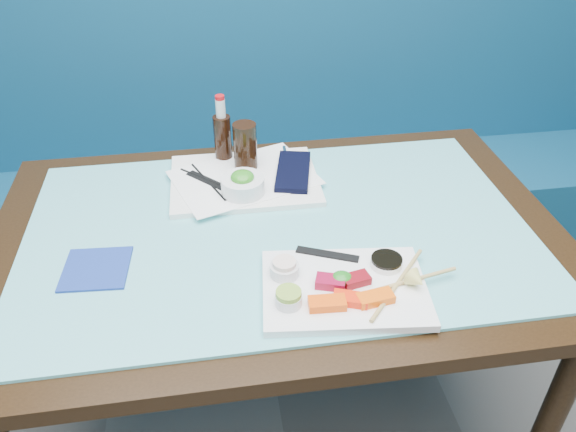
{
  "coord_description": "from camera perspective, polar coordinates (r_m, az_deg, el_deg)",
  "views": [
    {
      "loc": [
        -0.14,
        0.36,
        1.58
      ],
      "look_at": [
        0.02,
        1.44,
        0.8
      ],
      "focal_mm": 35.0,
      "sensor_mm": 36.0,
      "label": 1
    }
  ],
  "objects": [
    {
      "name": "dining_table",
      "position": [
        1.43,
        -0.95,
        -4.12
      ],
      "size": [
        1.4,
        0.9,
        0.75
      ],
      "color": "black",
      "rests_on": "ground"
    },
    {
      "name": "glass_top",
      "position": [
        1.38,
        -0.98,
        -1.32
      ],
      "size": [
        1.22,
        0.76,
        0.01
      ],
      "primitive_type": "cube",
      "color": "#64C2C8",
      "rests_on": "dining_table"
    },
    {
      "name": "lemon_wedge",
      "position": [
        1.2,
        12.98,
        -6.4
      ],
      "size": [
        0.05,
        0.05,
        0.04
      ],
      "primitive_type": "cone",
      "rotation": [
        1.57,
        0.0,
        0.46
      ],
      "color": "#E5DD6C",
      "rests_on": "sashimi_plate"
    },
    {
      "name": "paper_placemat",
      "position": [
        1.54,
        -4.45,
        3.93
      ],
      "size": [
        0.43,
        0.36,
        0.0
      ],
      "primitive_type": "cube",
      "rotation": [
        0.0,
        0.0,
        0.32
      ],
      "color": "white",
      "rests_on": "serving_tray"
    },
    {
      "name": "salmon_right",
      "position": [
        1.16,
        8.87,
        -8.24
      ],
      "size": [
        0.08,
        0.05,
        0.02
      ],
      "primitive_type": "cube",
      "rotation": [
        0.0,
        0.0,
        0.14
      ],
      "color": "#FF5C0A",
      "rests_on": "sashimi_plate"
    },
    {
      "name": "serving_tray",
      "position": [
        1.55,
        -4.43,
        3.66
      ],
      "size": [
        0.4,
        0.3,
        0.01
      ],
      "primitive_type": "cube",
      "rotation": [
        0.0,
        0.0,
        -0.01
      ],
      "color": "white",
      "rests_on": "glass_top"
    },
    {
      "name": "cola_bottle_cap",
      "position": [
        1.57,
        -6.96,
        11.87
      ],
      "size": [
        0.03,
        0.03,
        0.01
      ],
      "primitive_type": "cylinder",
      "rotation": [
        0.0,
        0.0,
        -0.24
      ],
      "color": "red",
      "rests_on": "cola_bottle_neck"
    },
    {
      "name": "booth_bench",
      "position": [
        2.28,
        -3.83,
        3.56
      ],
      "size": [
        3.0,
        0.56,
        1.17
      ],
      "color": "navy",
      "rests_on": "ground"
    },
    {
      "name": "blue_napkin",
      "position": [
        1.32,
        -18.91,
        -5.09
      ],
      "size": [
        0.15,
        0.15,
        0.01
      ],
      "primitive_type": "cube",
      "rotation": [
        0.0,
        0.0,
        -0.07
      ],
      "color": "navy",
      "rests_on": "glass_top"
    },
    {
      "name": "cola_glass",
      "position": [
        1.56,
        -4.37,
        7.06
      ],
      "size": [
        0.08,
        0.08,
        0.13
      ],
      "primitive_type": "cylinder",
      "rotation": [
        0.0,
        0.0,
        0.3
      ],
      "color": "black",
      "rests_on": "serving_tray"
    },
    {
      "name": "cola_bottle_neck",
      "position": [
        1.58,
        -6.87,
        10.83
      ],
      "size": [
        0.03,
        0.03,
        0.05
      ],
      "primitive_type": "cylinder",
      "rotation": [
        0.0,
        0.0,
        -0.04
      ],
      "color": "silver",
      "rests_on": "cola_bottle_body"
    },
    {
      "name": "ginger_fill",
      "position": [
        1.19,
        -0.37,
        -4.8
      ],
      "size": [
        0.06,
        0.06,
        0.01
      ],
      "primitive_type": "cylinder",
      "rotation": [
        0.0,
        0.0,
        -0.29
      ],
      "color": "beige",
      "rests_on": "ramekin_ginger"
    },
    {
      "name": "wasabi_fill",
      "position": [
        1.13,
        0.06,
        -7.87
      ],
      "size": [
        0.06,
        0.06,
        0.01
      ],
      "primitive_type": "cylinder",
      "rotation": [
        0.0,
        0.0,
        0.25
      ],
      "color": "#83AF38",
      "rests_on": "ramekin_wasabi"
    },
    {
      "name": "black_chopstick_a",
      "position": [
        1.53,
        -8.11,
        3.46
      ],
      "size": [
        0.09,
        0.2,
        0.01
      ],
      "primitive_type": "cylinder",
      "rotation": [
        1.57,
        0.0,
        0.39
      ],
      "color": "black",
      "rests_on": "serving_tray"
    },
    {
      "name": "salmon_left",
      "position": [
        1.14,
        3.99,
        -8.85
      ],
      "size": [
        0.08,
        0.04,
        0.02
      ],
      "primitive_type": "cube",
      "rotation": [
        0.0,
        0.0,
        -0.06
      ],
      "color": "#FF510A",
      "rests_on": "sashimi_plate"
    },
    {
      "name": "seaweed_garnish",
      "position": [
        1.19,
        5.47,
        -6.32
      ],
      "size": [
        0.05,
        0.04,
        0.03
      ],
      "primitive_type": "ellipsoid",
      "rotation": [
        0.0,
        0.0,
        -0.01
      ],
      "color": "#1E791C",
      "rests_on": "sashimi_plate"
    },
    {
      "name": "salmon_mid",
      "position": [
        1.15,
        6.39,
        -8.39
      ],
      "size": [
        0.08,
        0.06,
        0.02
      ],
      "primitive_type": "cube",
      "rotation": [
        0.0,
        0.0,
        -0.35
      ],
      "color": "#FF2A0A",
      "rests_on": "sashimi_plate"
    },
    {
      "name": "chopstick_sleeve",
      "position": [
        1.27,
        4.02,
        -3.89
      ],
      "size": [
        0.14,
        0.08,
        0.0
      ],
      "primitive_type": "cube",
      "rotation": [
        0.0,
        0.0,
        -0.42
      ],
      "color": "black",
      "rests_on": "sashimi_plate"
    },
    {
      "name": "tray_sleeve",
      "position": [
        1.53,
        -7.96,
        3.45
      ],
      "size": [
        0.13,
        0.13,
        0.0
      ],
      "primitive_type": "cube",
      "rotation": [
        0.0,
        0.0,
        0.76
      ],
      "color": "black",
      "rests_on": "serving_tray"
    },
    {
      "name": "soy_dish",
      "position": [
        1.25,
        9.96,
        -4.72
      ],
      "size": [
        0.07,
        0.07,
        0.01
      ],
      "primitive_type": "cylinder",
      "rotation": [
        0.0,
        0.0,
        0.02
      ],
      "color": "white",
      "rests_on": "sashimi_plate"
    },
    {
      "name": "ramekin_wasabi",
      "position": [
        1.14,
        0.06,
        -8.49
      ],
      "size": [
        0.06,
        0.06,
        0.02
      ],
      "primitive_type": "cylinder",
      "rotation": [
        0.0,
        0.0,
        0.0
      ],
      "color": "white",
      "rests_on": "sashimi_plate"
    },
    {
      "name": "black_chopstick_b",
      "position": [
        1.53,
        -7.81,
        3.49
      ],
      "size": [
        0.17,
        0.16,
        0.01
      ],
      "primitive_type": "cylinder",
      "rotation": [
        1.57,
        0.0,
        0.8
      ],
      "color": "black",
      "rests_on": "serving_tray"
    },
    {
      "name": "tuna_right",
      "position": [
        1.2,
        6.92,
        -6.43
      ],
      "size": [
        0.06,
        0.05,
        0.02
      ],
      "primitive_type": "cube",
      "rotation": [
        0.0,
        0.0,
        0.21
      ],
      "color": "maroon",
      "rests_on": "sashimi_plate"
    },
    {
      "name": "navy_pouch",
      "position": [
        1.55,
        0.52,
        4.55
      ],
      "size": [
        0.13,
        0.22,
        0.02
      ],
      "primitive_type": "cube",
      "rotation": [
        0.0,
        0.0,
        -0.22
      ],
      "color": "black",
      "rests_on": "serving_tray"
    },
    {
      "name": "soy_fill",
      "position": [
        1.24,
        10.0,
        -4.36
      ],
      "size": [
        0.07,
        0.07,
        0.01
      ],
      "primitive_type": "cylinder",
      "rotation": [
        0.0,
        0.0,
        0.04
      ],
      "color": "black",
      "rests_on": "soy_dish"
    },
    {
      "name": "fork",
      "position": [
        1.64,
        -0.28,
        6.32
      ],
      "size": [
        0.02,
        0.09,
        0.01
      ],
      "primitive_type": "cylinder",
      "rotation": [
        1.57,
        0.0,
        -0.06
      ],
      "color": "silver",
      "rests_on": "serving_tray"
    },
    {
      "name": "ramekin_ginger",
      "position": [
        1.21,
        -0.37,
        -5.47
      ],
      "size": [
        0.08,
        0.08,
        0.03
      ],
      "primitive_type": "cylinder",
      "rotation": [
        0.0,
        0.0,
        0.22
      ],
      "color": "silver",
      "rests_on": "sashimi_plate"
    },
    {
      "name": "tuna_left",
      "position": [
        1.18,
        4.34,
        -6.71
      ],
      "size": [
        0.07,
        0.06,
        0.02
      ],
      "primitive_type": "cube",
      "rotation": [
        0.0,
        0.0,
        -0.33
      ],
      "color": "maroon",
      "rests_on": "sashimi_plate"
    },
    {
      "name": "seaweed_bowl",
      "position": [
        1.47,
        -4.61,
        3.1
      ],
      "size": [
        0.12,
        0.12,
        0.05
      ],
      "primitive_type": "cylinder",
      "rotation": [
        0.0,
        0.0,
        -0.08
      ],
      "color": "white",
      "rests_on": "serving_tray"
    },
    {
      "name": "wooden_chopstick_a",
      "position": [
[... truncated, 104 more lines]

